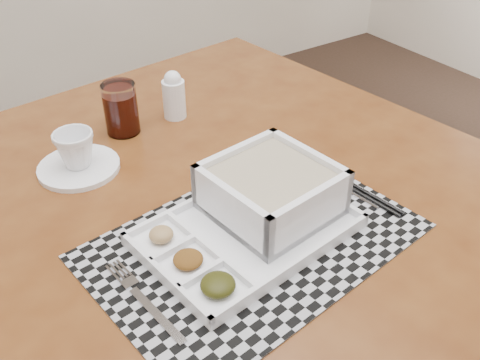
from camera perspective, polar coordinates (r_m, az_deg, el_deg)
name	(u,v)px	position (r m, az deg, el deg)	size (l,w,h in m)	color
dining_table	(205,238)	(0.97, -3.75, -6.15)	(1.22, 1.22, 0.82)	#4F240E
placemat	(254,241)	(0.83, 1.51, -6.47)	(0.49, 0.33, 0.00)	#9E9FA5
serving_tray	(263,204)	(0.85, 2.48, -2.54)	(0.34, 0.26, 0.09)	white
fork	(144,298)	(0.76, -10.18, -12.27)	(0.04, 0.19, 0.00)	#B9B9C0
spoon	(318,172)	(0.98, 8.28, 0.84)	(0.04, 0.18, 0.01)	#B9B9C0
chopsticks	(345,183)	(0.96, 11.12, -0.28)	(0.05, 0.24, 0.01)	black
saucer	(79,167)	(1.03, -16.80, 1.31)	(0.15, 0.15, 0.01)	white
cup	(75,149)	(1.01, -17.17, 3.14)	(0.07, 0.07, 0.07)	white
juice_glass	(121,110)	(1.11, -12.57, 7.27)	(0.07, 0.07, 0.11)	white
creamer_bottle	(174,95)	(1.15, -7.07, 8.95)	(0.05, 0.05, 0.11)	white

